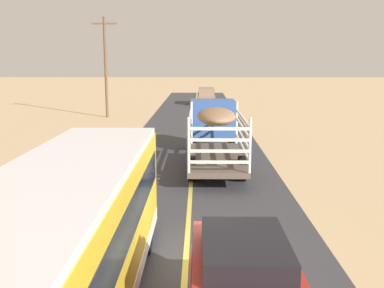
{
  "coord_description": "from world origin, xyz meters",
  "views": [
    {
      "loc": [
        0.34,
        -10.37,
        5.25
      ],
      "look_at": [
        0.0,
        10.66,
        1.24
      ],
      "focal_mm": 41.88,
      "sensor_mm": 36.0,
      "label": 1
    }
  ],
  "objects_px": {
    "bus": "(69,240)",
    "livestock_truck": "(214,125)",
    "power_pole_mid": "(106,65)",
    "car_far": "(206,95)"
  },
  "relations": [
    {
      "from": "car_far",
      "to": "power_pole_mid",
      "type": "distance_m",
      "value": 15.15
    },
    {
      "from": "bus",
      "to": "livestock_truck",
      "type": "bearing_deg",
      "value": 77.61
    },
    {
      "from": "power_pole_mid",
      "to": "bus",
      "type": "bearing_deg",
      "value": -79.75
    },
    {
      "from": "car_far",
      "to": "power_pole_mid",
      "type": "bearing_deg",
      "value": -128.79
    },
    {
      "from": "livestock_truck",
      "to": "power_pole_mid",
      "type": "distance_m",
      "value": 19.51
    },
    {
      "from": "car_far",
      "to": "bus",
      "type": "bearing_deg",
      "value": -94.44
    },
    {
      "from": "livestock_truck",
      "to": "car_far",
      "type": "relative_size",
      "value": 2.1
    },
    {
      "from": "car_far",
      "to": "power_pole_mid",
      "type": "relative_size",
      "value": 0.52
    },
    {
      "from": "bus",
      "to": "car_far",
      "type": "distance_m",
      "value": 43.77
    },
    {
      "from": "bus",
      "to": "car_far",
      "type": "height_order",
      "value": "bus"
    }
  ]
}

